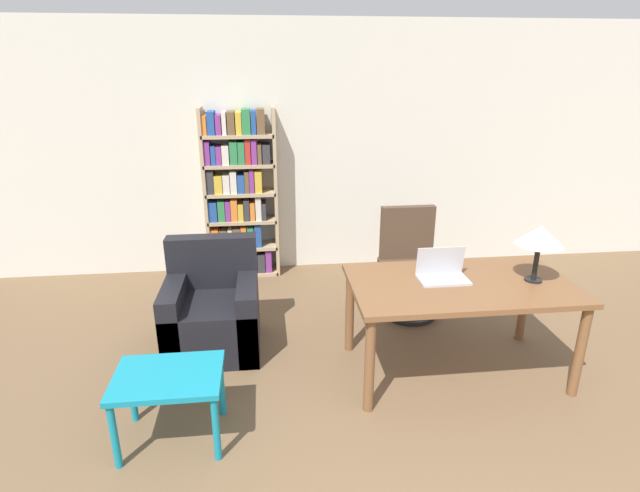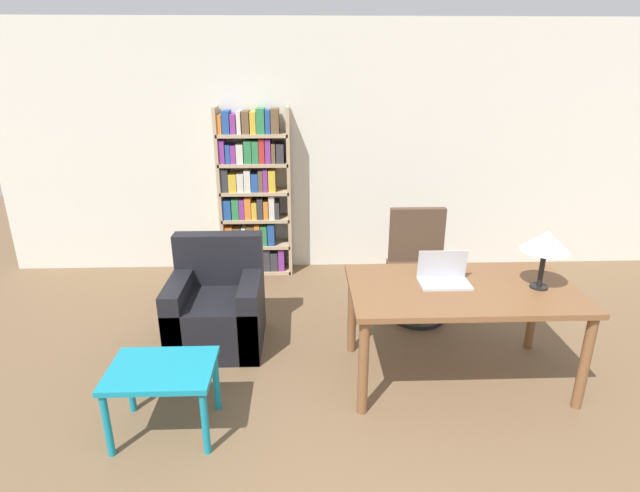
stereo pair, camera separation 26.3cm
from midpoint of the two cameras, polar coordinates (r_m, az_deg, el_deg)
name	(u,v)px [view 2 (the right image)]	position (r m, az deg, el deg)	size (l,w,h in m)	color
wall_back	(364,150)	(5.64, 6.42, 10.85)	(8.00, 0.06, 2.70)	silver
desk	(461,298)	(3.78, 17.81, -5.75)	(1.61, 0.90, 0.75)	brown
laptop	(444,276)	(3.75, 15.92, -3.38)	(0.36, 0.22, 0.23)	#B2B2B7
table_lamp	(546,242)	(3.81, 26.25, 0.38)	(0.33, 0.33, 0.42)	black
office_chair	(418,268)	(4.72, 12.76, -2.47)	(0.53, 0.53, 1.00)	black
side_table_blue	(162,377)	(3.32, -15.40, -14.33)	(0.65, 0.49, 0.48)	teal
armchair	(218,310)	(4.27, -9.91, -7.23)	(0.75, 0.73, 0.89)	black
bookshelf	(253,195)	(5.50, -6.32, 5.81)	(0.78, 0.28, 1.83)	tan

